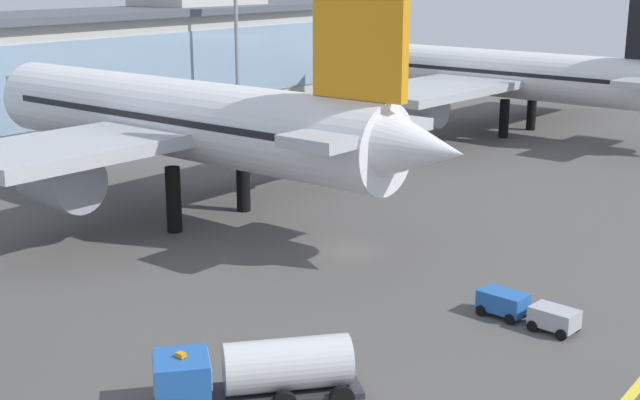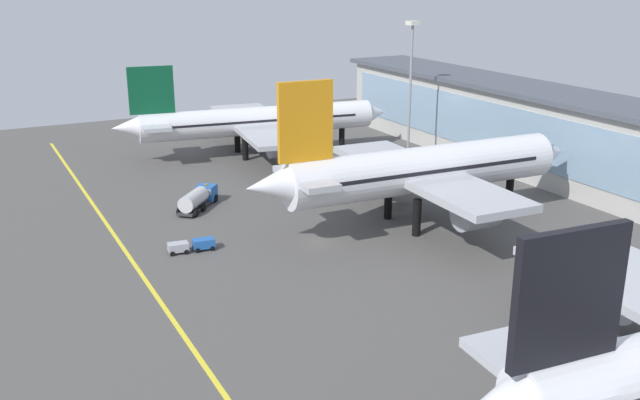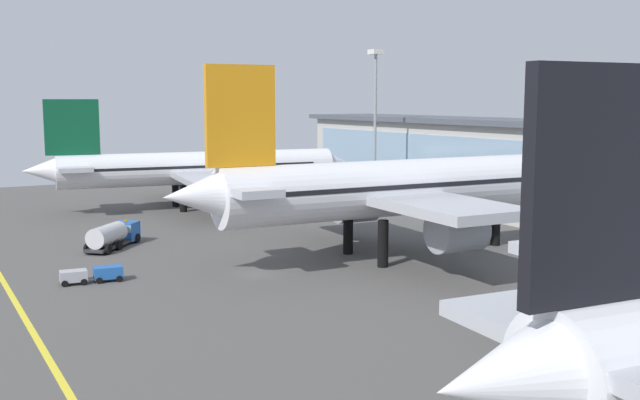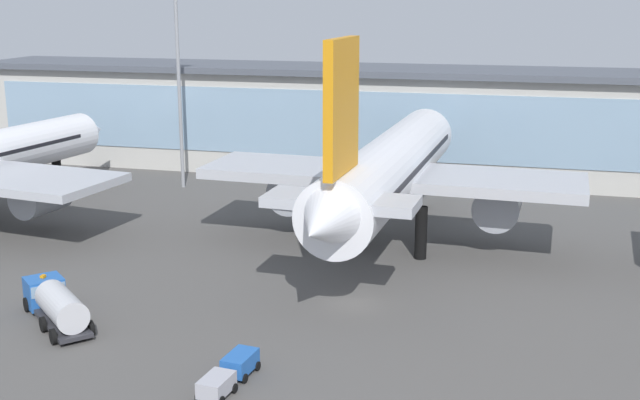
{
  "view_description": "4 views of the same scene",
  "coord_description": "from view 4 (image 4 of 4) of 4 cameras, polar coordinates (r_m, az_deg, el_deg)",
  "views": [
    {
      "loc": [
        -46.16,
        -31.83,
        18.47
      ],
      "look_at": [
        0.56,
        2.83,
        3.01
      ],
      "focal_mm": 48.69,
      "sensor_mm": 36.0,
      "label": 1
    },
    {
      "loc": [
        74.05,
        -38.1,
        32.49
      ],
      "look_at": [
        -6.04,
        3.44,
        3.41
      ],
      "focal_mm": 40.12,
      "sensor_mm": 36.0,
      "label": 2
    },
    {
      "loc": [
        64.44,
        -29.55,
        16.93
      ],
      "look_at": [
        -0.02,
        7.04,
        6.85
      ],
      "focal_mm": 41.54,
      "sensor_mm": 36.0,
      "label": 3
    },
    {
      "loc": [
        12.02,
        -56.45,
        22.92
      ],
      "look_at": [
        -5.1,
        9.13,
        5.72
      ],
      "focal_mm": 44.92,
      "sensor_mm": 36.0,
      "label": 4
    }
  ],
  "objects": [
    {
      "name": "airliner_near_right",
      "position": [
        74.58,
        4.97,
        2.18
      ],
      "size": [
        35.65,
        48.65,
        20.21
      ],
      "rotation": [
        0.0,
        0.0,
        1.53
      ],
      "color": "black",
      "rests_on": "ground"
    },
    {
      "name": "terminal_building",
      "position": [
        105.65,
        8.86,
        5.68
      ],
      "size": [
        126.6,
        14.0,
        19.28
      ],
      "color": "beige",
      "rests_on": "ground"
    },
    {
      "name": "baggage_tug_near",
      "position": [
        50.0,
        -6.46,
        -12.12
      ],
      "size": [
        2.3,
        5.73,
        1.4
      ],
      "rotation": [
        0.0,
        0.0,
        1.46
      ],
      "color": "black",
      "rests_on": "ground"
    },
    {
      "name": "fuel_tanker_truck",
      "position": [
        61.38,
        -18.33,
        -6.94
      ],
      "size": [
        8.35,
        7.85,
        2.9
      ],
      "rotation": [
        0.0,
        0.0,
        2.41
      ],
      "color": "black",
      "rests_on": "ground"
    },
    {
      "name": "ground_plane",
      "position": [
        62.1,
        2.45,
        -7.44
      ],
      "size": [
        180.0,
        180.0,
        0.0
      ],
      "primitive_type": "plane",
      "color": "#514F4C"
    },
    {
      "name": "apron_light_mast_west",
      "position": [
        98.66,
        -10.09,
        9.91
      ],
      "size": [
        1.8,
        1.8,
        24.31
      ],
      "color": "gray",
      "rests_on": "ground"
    }
  ]
}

